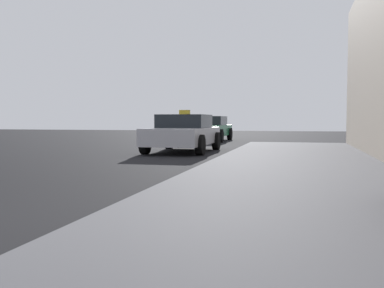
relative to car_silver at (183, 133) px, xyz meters
name	(u,v)px	position (x,y,z in m)	size (l,w,h in m)	color
sidewalk	(292,284)	(3.84, -11.74, -0.57)	(4.00, 32.00, 0.15)	#5B5B60
car_silver	(183,133)	(0.00, 0.00, 0.00)	(2.02, 4.12, 1.43)	#B7B7BF
car_green	(209,128)	(-0.70, 7.71, 0.00)	(1.96, 4.41, 1.27)	#196638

